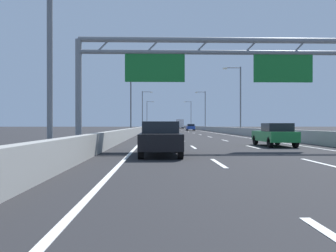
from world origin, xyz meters
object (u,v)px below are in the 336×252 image
object	(u,v)px
streetlamp_right_far	(204,108)
white_car	(168,126)
black_car	(160,138)
box_truck	(180,123)
streetlamp_right_mid	(239,96)
streetlamp_left_far	(143,108)
blue_car	(191,127)
streetlamp_right_distant	(190,113)
green_car	(275,135)
streetlamp_left_distant	(148,113)
streetlamp_left_mid	(132,96)
streetlamp_left_near	(57,9)
sign_gantry	(225,64)
orange_car	(160,127)

from	to	relation	value
streetlamp_right_far	white_car	xyz separation A→B (m)	(-7.56, 50.18, -4.63)
black_car	box_truck	world-z (taller)	box_truck
streetlamp_right_mid	streetlamp_left_far	bearing A→B (deg)	111.55
streetlamp_left_far	blue_car	size ratio (longest dim) A/B	2.26
streetlamp_right_distant	green_car	bearing A→B (deg)	-92.23
streetlamp_right_mid	streetlamp_left_distant	size ratio (longest dim) A/B	1.00
streetlamp_left_far	streetlamp_left_distant	distance (m)	37.82
streetlamp_left_mid	streetlamp_right_distant	distance (m)	77.09
streetlamp_right_far	black_car	bearing A→B (deg)	-98.89
streetlamp_right_far	streetlamp_right_distant	xyz separation A→B (m)	(0.00, 37.82, 0.00)
blue_car	white_car	xyz separation A→B (m)	(-3.57, 57.05, -0.00)
streetlamp_left_near	green_car	size ratio (longest dim) A/B	2.20
streetlamp_right_distant	streetlamp_left_mid	bearing A→B (deg)	-101.17
streetlamp_right_mid	streetlamp_left_distant	world-z (taller)	same
streetlamp_left_near	streetlamp_right_distant	bearing A→B (deg)	82.50
streetlamp_right_distant	streetlamp_left_distant	bearing A→B (deg)	180.00
sign_gantry	streetlamp_left_mid	bearing A→B (deg)	103.84
sign_gantry	green_car	world-z (taller)	sign_gantry
streetlamp_right_mid	green_car	bearing A→B (deg)	-98.22
streetlamp_left_mid	blue_car	size ratio (longest dim) A/B	2.26
orange_car	box_truck	world-z (taller)	box_truck
streetlamp_left_mid	green_car	distance (m)	30.33
sign_gantry	streetlamp_right_mid	size ratio (longest dim) A/B	1.81
streetlamp_left_distant	black_car	world-z (taller)	streetlamp_left_distant
streetlamp_right_mid	streetlamp_left_far	xyz separation A→B (m)	(-14.93, 37.82, 0.00)
green_car	sign_gantry	bearing A→B (deg)	-150.46
streetlamp_left_distant	black_car	bearing A→B (deg)	-88.11
streetlamp_right_mid	orange_car	xyz separation A→B (m)	(-10.91, 34.48, -4.67)
streetlamp_right_mid	white_car	distance (m)	88.44
white_car	streetlamp_left_distant	bearing A→B (deg)	-120.79
streetlamp_left_distant	orange_car	bearing A→B (deg)	-84.42
streetlamp_left_near	streetlamp_left_mid	bearing A→B (deg)	90.00
streetlamp_left_near	streetlamp_left_distant	distance (m)	113.45
streetlamp_right_mid	streetlamp_left_distant	xyz separation A→B (m)	(-14.93, 75.63, 0.00)
streetlamp_right_distant	white_car	bearing A→B (deg)	121.46
streetlamp_right_mid	green_car	distance (m)	28.59
orange_car	black_car	distance (m)	68.90
orange_car	box_truck	xyz separation A→B (m)	(7.17, 41.39, 1.00)
streetlamp_left_near	streetlamp_right_far	world-z (taller)	same
sign_gantry	box_truck	world-z (taller)	sign_gantry
green_car	streetlamp_left_distant	bearing A→B (deg)	96.01
sign_gantry	box_truck	xyz separation A→B (m)	(3.82, 105.78, -3.12)
blue_car	box_truck	distance (m)	44.93
streetlamp_left_distant	streetlamp_right_mid	bearing A→B (deg)	-78.83
orange_car	blue_car	size ratio (longest dim) A/B	1.11
streetlamp_left_far	streetlamp_right_far	world-z (taller)	same
box_truck	streetlamp_left_distant	bearing A→B (deg)	-178.81
streetlamp_left_distant	white_car	distance (m)	15.12
streetlamp_left_distant	orange_car	distance (m)	41.61
green_car	blue_car	world-z (taller)	blue_car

